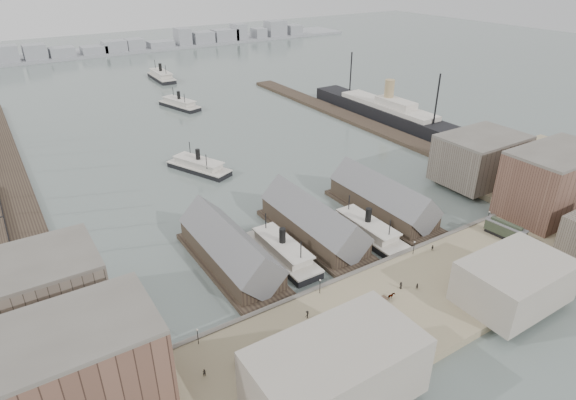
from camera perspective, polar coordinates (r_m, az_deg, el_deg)
ground at (r=126.35m, az=7.42°, el=-7.68°), size 900.00×900.00×0.00m
quay at (r=114.50m, az=13.92°, el=-11.95°), size 180.00×30.00×2.00m
seawall at (r=122.55m, az=9.01°, el=-8.39°), size 180.00×1.20×2.30m
west_wharf at (r=191.43m, az=-29.77°, el=1.67°), size 10.00×220.00×1.60m
east_wharf at (r=234.08m, az=8.30°, el=9.27°), size 10.00×180.00×1.60m
ferry_shed_west at (r=123.77m, az=-6.92°, el=-5.88°), size 14.00×42.00×12.60m
ferry_shed_center at (r=135.02m, az=3.01°, el=-2.66°), size 14.00×42.00×12.60m
ferry_shed_east at (r=149.98m, az=11.14°, el=0.06°), size 14.00×42.00×12.60m
warehouse_west_front at (r=89.58m, az=-25.37°, el=-18.89°), size 32.00×18.00×18.00m
warehouse_west_back at (r=114.53m, az=-27.70°, el=-9.66°), size 26.00×20.00×14.00m
warehouse_east_front at (r=161.82m, az=28.93°, el=1.77°), size 30.00×18.00×19.00m
warehouse_east_back at (r=176.79m, az=21.77°, el=4.58°), size 28.00×20.00×15.00m
street_bldg_center at (r=119.22m, az=25.25°, el=-8.71°), size 24.00×16.00×10.00m
street_bldg_west at (r=87.68m, az=5.67°, el=-19.66°), size 30.00×16.00×12.00m
lamp_post_far_w at (r=100.43m, az=-10.68°, el=-15.30°), size 0.44×0.44×3.92m
lamp_post_near_w at (r=111.47m, az=3.82°, el=-9.86°), size 0.44×0.44×3.92m
lamp_post_near_e at (r=128.70m, az=14.73°, el=-5.22°), size 0.44×0.44×3.92m
lamp_post_far_e at (r=150.01m, az=22.69°, el=-1.64°), size 0.44×0.44×3.92m
far_shore at (r=422.80m, az=-24.03°, el=15.75°), size 500.00×40.00×15.72m
ferry_docked_west at (r=126.91m, az=-0.66°, el=-6.04°), size 7.98×26.59×9.50m
ferry_docked_east at (r=138.02m, az=9.36°, el=-3.47°), size 7.94×26.48×9.46m
ferry_open_near at (r=180.28m, az=-10.52°, el=4.01°), size 17.41×26.55×9.15m
ferry_open_mid at (r=260.57m, az=-12.73°, el=11.06°), size 14.87×26.98×9.23m
ferry_open_far at (r=324.55m, az=-14.79°, el=14.03°), size 9.65×30.68×10.91m
ocean_steamer at (r=238.86m, az=11.71°, el=10.21°), size 13.29×97.16×19.43m
tram at (r=144.85m, az=24.33°, el=-3.33°), size 4.18×11.62×4.04m
horse_cart_left at (r=97.60m, az=-4.67°, el=-17.86°), size 4.87×3.08×1.70m
horse_cart_center at (r=112.68m, az=11.78°, el=-11.24°), size 4.88×1.67×1.54m
horse_cart_right at (r=128.50m, az=22.45°, el=-7.63°), size 4.80×3.07×1.55m
pedestrian_0 at (r=95.57m, az=-9.90°, el=-19.50°), size 0.66×0.51×1.69m
pedestrian_1 at (r=93.29m, az=-1.37°, el=-20.48°), size 0.88×0.98×1.66m
pedestrian_2 at (r=105.88m, az=2.29°, el=-13.41°), size 1.36×1.15×1.83m
pedestrian_3 at (r=102.03m, az=10.61°, el=-15.94°), size 0.97×0.86×1.58m
pedestrian_4 at (r=116.77m, az=13.24°, el=-9.81°), size 0.57×0.87×1.77m
pedestrian_5 at (r=117.53m, az=15.05°, el=-9.84°), size 0.73×0.68×1.62m
pedestrian_6 at (r=132.70m, az=16.74°, el=-5.43°), size 0.88×0.95×1.57m
pedestrian_7 at (r=134.08m, az=23.99°, el=-6.39°), size 0.87×1.24×1.74m
pedestrian_8 at (r=148.71m, az=25.29°, el=-3.27°), size 0.61×1.09×1.76m
pedestrian_9 at (r=151.31m, az=29.91°, el=-3.87°), size 1.01×0.84×1.77m
pedestrian_10 at (r=119.54m, az=20.43°, el=-9.99°), size 1.02×1.33×1.82m
pedestrian_11 at (r=147.61m, az=24.90°, el=-3.43°), size 0.79×1.15×1.64m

